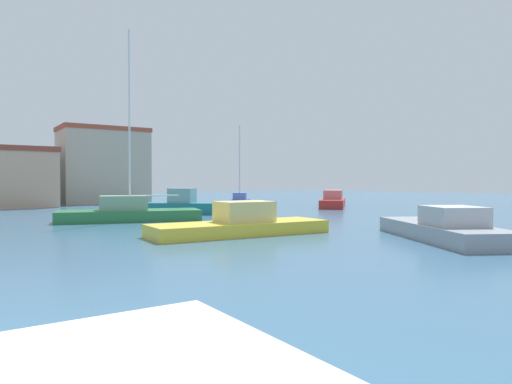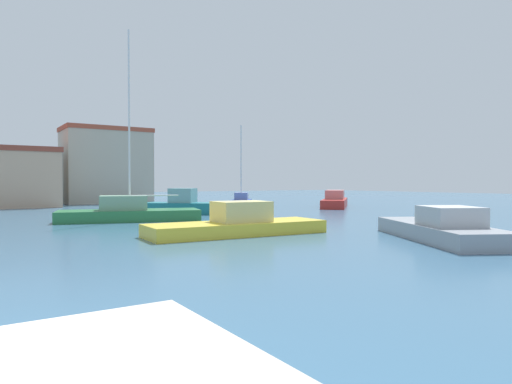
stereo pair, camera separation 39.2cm
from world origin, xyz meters
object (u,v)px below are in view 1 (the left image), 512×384
motorboat_grey_outer_mooring (444,228)px  motorboat_red_mid_harbor (333,201)px  motorboat_yellow_far_right (241,224)px  sailboat_blue_near_pier (240,202)px  sailboat_green_distant_north (129,212)px  motorboat_teal_behind_lamppost (187,206)px

motorboat_grey_outer_mooring → motorboat_red_mid_harbor: bearing=57.0°
motorboat_grey_outer_mooring → motorboat_yellow_far_right: motorboat_yellow_far_right is taller
motorboat_grey_outer_mooring → motorboat_yellow_far_right: (-6.11, 6.46, -0.01)m
sailboat_blue_near_pier → motorboat_red_mid_harbor: bearing=-30.0°
sailboat_green_distant_north → motorboat_yellow_far_right: bearing=-79.0°
sailboat_blue_near_pier → sailboat_green_distant_north: size_ratio=0.66×
sailboat_green_distant_north → motorboat_red_mid_harbor: bearing=11.5°
sailboat_blue_near_pier → motorboat_teal_behind_lamppost: 9.50m
motorboat_red_mid_harbor → motorboat_grey_outer_mooring: 25.11m
sailboat_blue_near_pier → motorboat_yellow_far_right: sailboat_blue_near_pier is taller
motorboat_red_mid_harbor → motorboat_yellow_far_right: size_ratio=0.88×
sailboat_blue_near_pier → sailboat_green_distant_north: (-13.83, -9.01, 0.02)m
motorboat_yellow_far_right → sailboat_blue_near_pier: bearing=58.3°
motorboat_grey_outer_mooring → sailboat_green_distant_north: sailboat_green_distant_north is taller
motorboat_yellow_far_right → motorboat_grey_outer_mooring: bearing=-46.6°
sailboat_blue_near_pier → motorboat_grey_outer_mooring: sailboat_blue_near_pier is taller
motorboat_teal_behind_lamppost → motorboat_yellow_far_right: size_ratio=0.78×
sailboat_blue_near_pier → sailboat_green_distant_north: sailboat_green_distant_north is taller
motorboat_teal_behind_lamppost → motorboat_yellow_far_right: motorboat_teal_behind_lamppost is taller
motorboat_red_mid_harbor → motorboat_teal_behind_lamppost: bearing=-177.9°
sailboat_blue_near_pier → motorboat_yellow_far_right: (-11.85, -19.19, -0.07)m
motorboat_grey_outer_mooring → sailboat_green_distant_north: 18.50m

